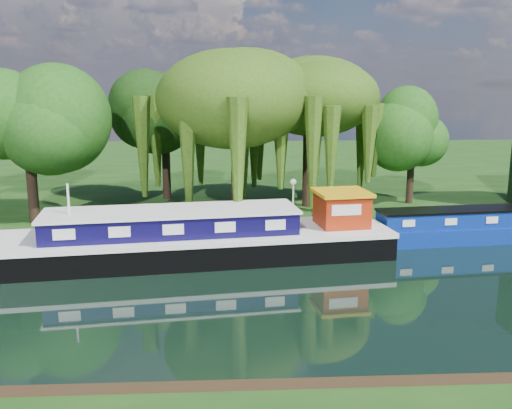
{
  "coord_description": "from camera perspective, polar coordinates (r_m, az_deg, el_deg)",
  "views": [
    {
      "loc": [
        -3.41,
        -22.28,
        8.42
      ],
      "look_at": [
        -2.02,
        4.31,
        2.8
      ],
      "focal_mm": 40.0,
      "sensor_mm": 36.0,
      "label": 1
    }
  ],
  "objects": [
    {
      "name": "ground",
      "position": [
        24.06,
        5.4,
        -8.62
      ],
      "size": [
        120.0,
        120.0,
        0.0
      ],
      "primitive_type": "plane",
      "color": "black"
    },
    {
      "name": "far_bank",
      "position": [
        56.97,
        0.46,
        3.64
      ],
      "size": [
        120.0,
        52.0,
        0.45
      ],
      "primitive_type": "cube",
      "color": "#15370F",
      "rests_on": "ground"
    },
    {
      "name": "dutch_barge",
      "position": [
        28.14,
        -5.84,
        -3.4
      ],
      "size": [
        19.84,
        6.93,
        4.1
      ],
      "rotation": [
        0.0,
        0.0,
        0.13
      ],
      "color": "black",
      "rests_on": "ground"
    },
    {
      "name": "narrowboat",
      "position": [
        33.17,
        19.94,
        -2.28
      ],
      "size": [
        13.59,
        3.66,
        1.96
      ],
      "rotation": [
        0.0,
        0.0,
        0.11
      ],
      "color": "navy",
      "rests_on": "ground"
    },
    {
      "name": "red_dinghy",
      "position": [
        31.8,
        -22.4,
        -4.36
      ],
      "size": [
        4.1,
        3.4,
        0.73
      ],
      "primitive_type": "imported",
      "rotation": [
        0.0,
        0.0,
        1.29
      ],
      "color": "maroon",
      "rests_on": "ground"
    },
    {
      "name": "willow_left",
      "position": [
        34.73,
        -1.99,
        10.31
      ],
      "size": [
        8.04,
        8.04,
        9.64
      ],
      "color": "black",
      "rests_on": "far_bank"
    },
    {
      "name": "willow_right",
      "position": [
        37.51,
        5.33,
        9.64
      ],
      "size": [
        7.33,
        7.33,
        8.92
      ],
      "color": "black",
      "rests_on": "far_bank"
    },
    {
      "name": "tree_far_left",
      "position": [
        35.21,
        -21.95,
        7.95
      ],
      "size": [
        5.49,
        5.49,
        8.85
      ],
      "color": "black",
      "rests_on": "far_bank"
    },
    {
      "name": "tree_far_mid",
      "position": [
        40.53,
        -9.12,
        8.53
      ],
      "size": [
        5.03,
        5.03,
        8.23
      ],
      "color": "black",
      "rests_on": "far_bank"
    },
    {
      "name": "tree_far_right",
      "position": [
        39.96,
        15.4,
        6.75
      ],
      "size": [
        4.13,
        4.13,
        6.76
      ],
      "color": "black",
      "rests_on": "far_bank"
    },
    {
      "name": "lamppost",
      "position": [
        33.55,
        3.74,
        1.59
      ],
      "size": [
        0.36,
        0.36,
        2.56
      ],
      "color": "silver",
      "rests_on": "far_bank"
    },
    {
      "name": "mooring_posts",
      "position": [
        31.71,
        2.35,
        -1.72
      ],
      "size": [
        19.16,
        0.16,
        1.0
      ],
      "color": "silver",
      "rests_on": "far_bank"
    }
  ]
}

